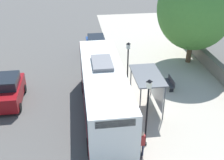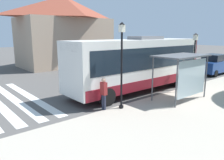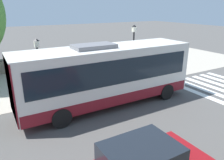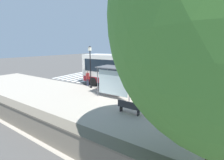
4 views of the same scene
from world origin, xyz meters
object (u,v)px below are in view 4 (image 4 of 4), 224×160
Objects in this scene: bench at (129,107)px; bus at (128,70)px; street_lamp_near at (153,72)px; parked_car_far_lane at (167,72)px; bus_shelter at (116,72)px; pedestrian at (88,77)px; street_lamp_far at (90,64)px.

bus is at bearing 27.19° from bench.
street_lamp_near is at bearing -7.15° from bench.
bench is 12.26m from parked_car_far_lane.
street_lamp_near reaches higher than bus_shelter.
bus is 4.58m from pedestrian.
parked_car_far_lane is (12.24, 0.35, 0.50)m from bench.
parked_car_far_lane reaches higher than bench.
bus_shelter is (-3.19, -0.47, 0.31)m from bus.
bus is at bearing 159.26° from parked_car_far_lane.
street_lamp_near is 6.65m from street_lamp_far.
parked_car_far_lane is at bearing -33.99° from street_lamp_far.
bus_shelter is 0.77× the size of street_lamp_far.
pedestrian is 7.61m from street_lamp_near.
street_lamp_far reaches higher than pedestrian.
bus_shelter is 3.81m from bench.
bus_shelter is 0.85× the size of parked_car_far_lane.
street_lamp_near is at bearing -70.96° from bus_shelter.
bus_shelter is at bearing -108.68° from pedestrian.
street_lamp_near reaches higher than parked_car_far_lane.
street_lamp_far is 1.11× the size of parked_car_far_lane.
street_lamp_near is at bearing -91.48° from street_lamp_far.
bus reaches higher than bench.
bus is 7.18m from parked_car_far_lane.
bus is 6.44m from bench.
street_lamp_far is (0.17, 6.64, 0.29)m from street_lamp_near.
bus_shelter is at bearing 45.17° from bench.
pedestrian is at bearing 85.44° from street_lamp_near.
pedestrian is at bearing 62.97° from street_lamp_far.
bench is (-2.39, -2.40, -1.75)m from bus_shelter.
street_lamp_far reaches higher than bench.
bus reaches higher than parked_car_far_lane.
bus_shelter reaches higher than pedestrian.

